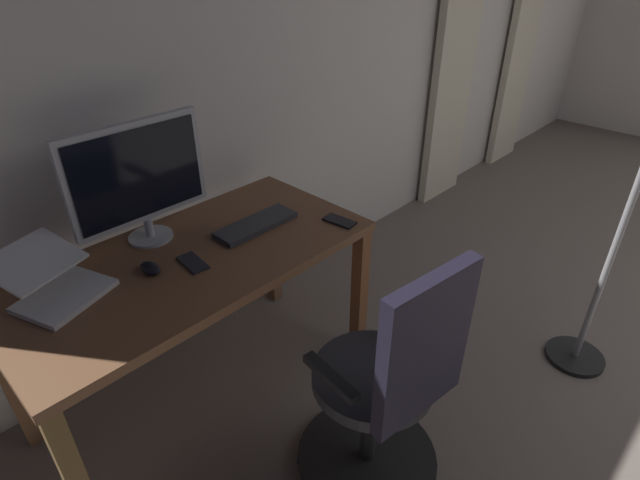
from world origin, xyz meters
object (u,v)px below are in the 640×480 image
Objects in this scene: desk at (194,276)px; cell_phone_face_up at (193,263)px; cell_phone_by_monitor at (340,221)px; laptop at (53,283)px; office_chair at (386,393)px; computer_mouse at (150,268)px; computer_monitor at (138,177)px; computer_keyboard at (256,225)px.

cell_phone_face_up is (0.02, 0.05, 0.10)m from desk.
cell_phone_by_monitor is 1.00× the size of cell_phone_face_up.
laptop is 2.80× the size of cell_phone_face_up.
office_chair is 10.43× the size of computer_mouse.
laptop is (0.43, 0.12, -0.22)m from computer_monitor.
laptop reaches higher than computer_keyboard.
desk is 1.38× the size of office_chair.
cell_phone_by_monitor is (-1.08, 0.36, -0.05)m from laptop.
computer_keyboard is 2.60× the size of cell_phone_face_up.
laptop reaches higher than computer_mouse.
computer_keyboard is at bearing -167.26° from cell_phone_face_up.
cell_phone_by_monitor is (-0.78, 0.25, -0.01)m from computer_mouse.
computer_keyboard is 0.49m from computer_mouse.
office_chair is 0.87m from cell_phone_face_up.
cell_phone_by_monitor is at bearing 169.18° from cell_phone_face_up.
computer_monitor is 0.85m from cell_phone_by_monitor.
cell_phone_face_up is at bearing 66.22° from desk.
cell_phone_by_monitor reaches higher than desk.
computer_keyboard is 0.36m from cell_phone_face_up.
computer_mouse reaches higher than cell_phone_face_up.
computer_mouse reaches higher than desk.
desk is 0.44m from computer_monitor.
computer_keyboard is at bearing 88.52° from office_chair.
computer_keyboard is at bearing 177.41° from computer_mouse.
desk is 10.03× the size of cell_phone_face_up.
cell_phone_by_monitor is (-0.28, 0.23, -0.01)m from computer_keyboard.
computer_monitor is 1.52× the size of computer_keyboard.
desk is 0.20m from computer_mouse.
computer_mouse is at bearing 120.51° from office_chair.
computer_keyboard is at bearing 178.33° from desk.
laptop is 4.03× the size of computer_mouse.
computer_keyboard is at bearing 150.91° from laptop.
office_chair is 7.24× the size of cell_phone_by_monitor.
computer_monitor is 0.50m from laptop.
cell_phone_face_up is (0.64, -0.19, 0.00)m from cell_phone_by_monitor.
cell_phone_face_up is (-0.14, 0.07, -0.01)m from computer_mouse.
cell_phone_face_up reaches higher than desk.
computer_mouse is 0.69× the size of cell_phone_by_monitor.
computer_monitor is 3.94× the size of cell_phone_face_up.
cell_phone_by_monitor is (-0.61, 0.24, 0.10)m from desk.
computer_keyboard is 3.74× the size of computer_mouse.
cell_phone_by_monitor is at bearing 62.67° from office_chair.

